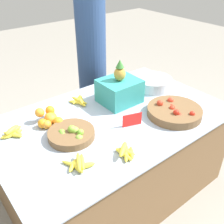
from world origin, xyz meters
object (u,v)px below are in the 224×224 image
vendor_person (92,65)px  tomato_basket (174,111)px  metal_bowl (153,83)px  price_sign (132,120)px  produce_crate (119,90)px  lime_bowl (72,134)px

vendor_person → tomato_basket: bearing=-91.6°
metal_bowl → price_sign: bearing=-149.2°
tomato_basket → metal_bowl: bearing=63.4°
price_sign → vendor_person: 1.13m
tomato_basket → metal_bowl: tomato_basket is taller
metal_bowl → produce_crate: (-0.41, -0.01, 0.06)m
lime_bowl → produce_crate: produce_crate is taller
price_sign → produce_crate: (0.15, 0.33, 0.06)m
produce_crate → vendor_person: vendor_person is taller
metal_bowl → vendor_person: (-0.19, 0.73, -0.01)m
price_sign → vendor_person: size_ratio=0.08×
tomato_basket → price_sign: size_ratio=2.93×
price_sign → vendor_person: (0.38, 1.07, -0.01)m
tomato_basket → vendor_person: size_ratio=0.25×
metal_bowl → produce_crate: produce_crate is taller
metal_bowl → vendor_person: 0.75m
lime_bowl → produce_crate: bearing=17.6°
lime_bowl → metal_bowl: 1.00m
price_sign → produce_crate: bearing=83.3°
tomato_basket → metal_bowl: 0.49m
tomato_basket → vendor_person: vendor_person is taller
tomato_basket → price_sign: 0.36m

